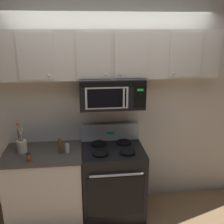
{
  "coord_description": "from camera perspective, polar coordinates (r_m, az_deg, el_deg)",
  "views": [
    {
      "loc": [
        -0.36,
        -2.54,
        2.3
      ],
      "look_at": [
        0.0,
        0.49,
        1.35
      ],
      "focal_mm": 42.75,
      "sensor_mm": 36.0,
      "label": 1
    }
  ],
  "objects": [
    {
      "name": "back_wall",
      "position": [
        3.48,
        -0.58,
        1.46
      ],
      "size": [
        5.2,
        0.1,
        2.7
      ],
      "primitive_type": "cube",
      "color": "silver",
      "rests_on": "ground_plane"
    },
    {
      "name": "stove_range",
      "position": [
        3.5,
        0.13,
        -14.24
      ],
      "size": [
        0.76,
        0.69,
        1.12
      ],
      "color": "black",
      "rests_on": "ground_plane"
    },
    {
      "name": "over_range_microwave",
      "position": [
        3.19,
        -0.11,
        4.14
      ],
      "size": [
        0.76,
        0.43,
        0.35
      ],
      "color": "black"
    },
    {
      "name": "upper_cabinets",
      "position": [
        3.14,
        -0.18,
        12.27
      ],
      "size": [
        2.5,
        0.36,
        0.55
      ],
      "color": "#BCB7AD"
    },
    {
      "name": "counter_segment",
      "position": [
        3.53,
        -14.02,
        -14.84
      ],
      "size": [
        0.93,
        0.65,
        0.9
      ],
      "color": "silver",
      "rests_on": "ground_plane"
    },
    {
      "name": "utensil_crock_cream",
      "position": [
        3.35,
        -18.78,
        -6.58
      ],
      "size": [
        0.12,
        0.12,
        0.39
      ],
      "color": "beige",
      "rests_on": "counter_segment"
    },
    {
      "name": "salt_shaker",
      "position": [
        3.23,
        -9.53,
        -7.63
      ],
      "size": [
        0.05,
        0.05,
        0.11
      ],
      "color": "white",
      "rests_on": "counter_segment"
    },
    {
      "name": "pepper_mill",
      "position": [
        3.2,
        -11.01,
        -7.08
      ],
      "size": [
        0.05,
        0.05,
        0.19
      ],
      "primitive_type": "cylinder",
      "color": "brown",
      "rests_on": "counter_segment"
    },
    {
      "name": "spice_jar",
      "position": [
        3.13,
        -17.37,
        -9.21
      ],
      "size": [
        0.04,
        0.04,
        0.1
      ],
      "color": "#C64C19",
      "rests_on": "counter_segment"
    }
  ]
}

